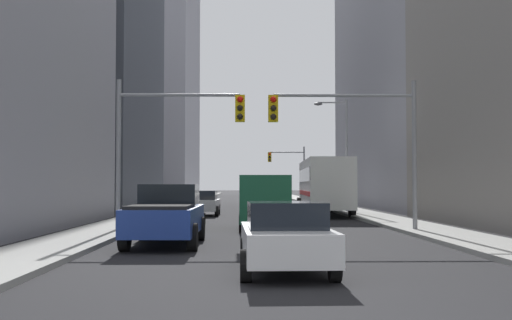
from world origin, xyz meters
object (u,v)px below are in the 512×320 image
traffic_signal_far_right (288,165)px  sedan_beige (180,211)px  pickup_truck_blue (166,215)px  sedan_silver (203,203)px  traffic_signal_near_right (349,127)px  city_bus (324,184)px  sedan_white (286,237)px  cargo_van_green (265,199)px  traffic_signal_near_left (175,128)px

traffic_signal_far_right → sedan_beige: bearing=-100.5°
pickup_truck_blue → sedan_silver: (0.03, 18.78, -0.16)m
pickup_truck_blue → traffic_signal_near_right: traffic_signal_near_right is taller
sedan_beige → traffic_signal_near_right: bearing=-18.9°
city_bus → traffic_signal_far_right: traffic_signal_far_right is taller
sedan_beige → sedan_white: bearing=-75.3°
cargo_van_green → sedan_beige: bearing=174.2°
traffic_signal_near_left → sedan_white: bearing=-72.3°
cargo_van_green → sedan_silver: (-3.30, 11.97, -0.52)m
pickup_truck_blue → city_bus: bearing=69.0°
sedan_beige → traffic_signal_near_right: traffic_signal_near_right is taller
cargo_van_green → sedan_white: cargo_van_green is taller
traffic_signal_near_left → traffic_signal_near_right: size_ratio=1.00×
sedan_white → traffic_signal_near_left: 12.16m
pickup_truck_blue → cargo_van_green: (3.33, 6.80, 0.35)m
cargo_van_green → sedan_white: 13.13m
pickup_truck_blue → traffic_signal_far_right: bearing=81.3°
sedan_silver → traffic_signal_far_right: (7.41, 30.04, 3.28)m
traffic_signal_near_right → sedan_silver: bearing=115.2°
cargo_van_green → traffic_signal_near_right: (3.26, -1.98, 2.85)m
traffic_signal_near_left → traffic_signal_near_right: (6.86, 0.00, 0.04)m
traffic_signal_near_left → traffic_signal_far_right: bearing=80.1°
sedan_silver → traffic_signal_near_left: traffic_signal_near_left is taller
city_bus → sedan_silver: city_bus is taller
pickup_truck_blue → traffic_signal_near_right: 8.77m
city_bus → pickup_truck_blue: city_bus is taller
traffic_signal_near_left → sedan_silver: bearing=88.8°
pickup_truck_blue → sedan_beige: pickup_truck_blue is taller
city_bus → traffic_signal_near_right: (-0.92, -14.70, 2.21)m
cargo_van_green → sedan_white: (-0.03, -13.12, -0.52)m
pickup_truck_blue → traffic_signal_near_right: size_ratio=0.90×
sedan_white → traffic_signal_near_left: size_ratio=0.71×
city_bus → traffic_signal_near_right: size_ratio=1.93×
cargo_van_green → city_bus: bearing=71.8°
sedan_white → traffic_signal_far_right: (4.14, 55.13, 3.28)m
city_bus → cargo_van_green: 13.40m
traffic_signal_near_right → traffic_signal_far_right: (0.85, 44.00, -0.08)m
city_bus → traffic_signal_far_right: 29.37m
cargo_van_green → traffic_signal_far_right: traffic_signal_far_right is taller
sedan_white → traffic_signal_near_left: bearing=107.7°
sedan_white → city_bus: bearing=80.7°
sedan_silver → traffic_signal_near_left: (-0.29, -13.96, 3.33)m
sedan_beige → traffic_signal_far_right: (7.69, 41.65, 3.28)m
traffic_signal_near_left → traffic_signal_far_right: 44.67m
city_bus → cargo_van_green: bearing=-108.2°
sedan_white → sedan_silver: same height
pickup_truck_blue → traffic_signal_near_left: bearing=93.2°
cargo_van_green → sedan_white: bearing=-90.1°
traffic_signal_near_left → traffic_signal_far_right: (7.70, 44.00, -0.04)m
sedan_beige → cargo_van_green: bearing=-5.8°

